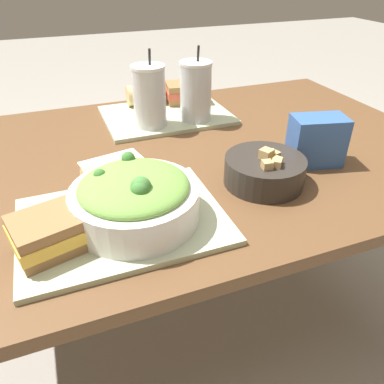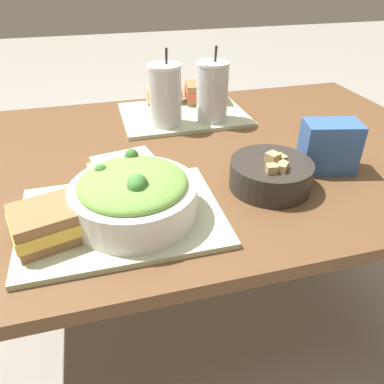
# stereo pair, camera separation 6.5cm
# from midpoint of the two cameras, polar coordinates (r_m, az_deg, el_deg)

# --- Properties ---
(ground_plane) EXTENTS (12.00, 12.00, 0.00)m
(ground_plane) POSITION_cam_midpoint_polar(r_m,az_deg,el_deg) (1.46, 0.83, -19.71)
(ground_plane) COLOR gray
(dining_table) EXTENTS (1.48, 0.93, 0.71)m
(dining_table) POSITION_cam_midpoint_polar(r_m,az_deg,el_deg) (1.04, 1.10, 1.85)
(dining_table) COLOR brown
(dining_table) RESTS_ON ground_plane
(tray_near) EXTENTS (0.39, 0.29, 0.01)m
(tray_near) POSITION_cam_midpoint_polar(r_m,az_deg,el_deg) (0.75, -8.18, -3.80)
(tray_near) COLOR #B2BC99
(tray_near) RESTS_ON dining_table
(tray_far) EXTENTS (0.39, 0.29, 0.01)m
(tray_far) POSITION_cam_midpoint_polar(r_m,az_deg,el_deg) (1.24, 0.20, 11.70)
(tray_far) COLOR #B2BC99
(tray_far) RESTS_ON dining_table
(salad_bowl) EXTENTS (0.24, 0.24, 0.11)m
(salad_bowl) POSITION_cam_midpoint_polar(r_m,az_deg,el_deg) (0.72, -6.32, -0.41)
(salad_bowl) COLOR white
(salad_bowl) RESTS_ON tray_near
(soup_bowl) EXTENTS (0.18, 0.18, 0.09)m
(soup_bowl) POSITION_cam_midpoint_polar(r_m,az_deg,el_deg) (0.86, 14.04, 2.68)
(soup_bowl) COLOR #2D2823
(soup_bowl) RESTS_ON dining_table
(sandwich_near) EXTENTS (0.14, 0.13, 0.06)m
(sandwich_near) POSITION_cam_midpoint_polar(r_m,az_deg,el_deg) (0.70, -18.77, -4.68)
(sandwich_near) COLOR olive
(sandwich_near) RESTS_ON tray_near
(baguette_near) EXTENTS (0.13, 0.08, 0.07)m
(baguette_near) POSITION_cam_midpoint_polar(r_m,az_deg,el_deg) (0.82, -8.80, 2.85)
(baguette_near) COLOR tan
(baguette_near) RESTS_ON tray_near
(sandwich_far) EXTENTS (0.15, 0.12, 0.06)m
(sandwich_far) POSITION_cam_midpoint_polar(r_m,az_deg,el_deg) (1.33, 3.37, 14.89)
(sandwich_far) COLOR olive
(sandwich_far) RESTS_ON tray_far
(baguette_far) EXTENTS (0.12, 0.07, 0.07)m
(baguette_far) POSITION_cam_midpoint_polar(r_m,az_deg,el_deg) (1.31, -2.70, 14.76)
(baguette_far) COLOR tan
(baguette_far) RESTS_ON tray_far
(drink_cup_dark) EXTENTS (0.10, 0.10, 0.22)m
(drink_cup_dark) POSITION_cam_midpoint_polar(r_m,az_deg,el_deg) (1.12, -2.38, 14.21)
(drink_cup_dark) COLOR silver
(drink_cup_dark) RESTS_ON tray_far
(drink_cup_red) EXTENTS (0.10, 0.10, 0.22)m
(drink_cup_red) POSITION_cam_midpoint_polar(r_m,az_deg,el_deg) (1.16, 4.75, 14.71)
(drink_cup_red) COLOR silver
(drink_cup_red) RESTS_ON tray_far
(chip_bag) EXTENTS (0.14, 0.11, 0.12)m
(chip_bag) POSITION_cam_midpoint_polar(r_m,az_deg,el_deg) (0.96, 21.99, 6.39)
(chip_bag) COLOR #335BA3
(chip_bag) RESTS_ON dining_table
(napkin_folded) EXTENTS (0.17, 0.14, 0.00)m
(napkin_folded) POSITION_cam_midpoint_polar(r_m,az_deg,el_deg) (0.97, -8.48, 4.91)
(napkin_folded) COLOR silver
(napkin_folded) RESTS_ON dining_table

